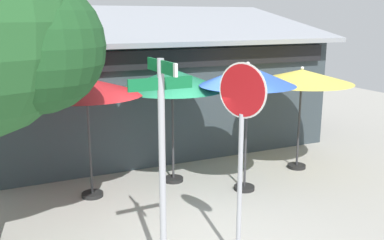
{
  "coord_description": "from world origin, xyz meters",
  "views": [
    {
      "loc": [
        -3.31,
        -6.42,
        3.6
      ],
      "look_at": [
        0.23,
        1.2,
        1.6
      ],
      "focal_mm": 40.46,
      "sensor_mm": 36.0,
      "label": 1
    }
  ],
  "objects_px": {
    "patio_umbrella_royal_blue_right": "(248,77)",
    "patio_umbrella_crimson_left": "(86,88)",
    "street_sign_post": "(162,151)",
    "stop_sign": "(241,128)",
    "patio_umbrella_forest_green_center": "(172,80)",
    "patio_umbrella_mustard_far_right": "(302,77)"
  },
  "relations": [
    {
      "from": "patio_umbrella_forest_green_center",
      "to": "stop_sign",
      "type": "bearing_deg",
      "value": -96.53
    },
    {
      "from": "patio_umbrella_mustard_far_right",
      "to": "patio_umbrella_forest_green_center",
      "type": "bearing_deg",
      "value": 171.44
    },
    {
      "from": "street_sign_post",
      "to": "stop_sign",
      "type": "bearing_deg",
      "value": -3.27
    },
    {
      "from": "patio_umbrella_forest_green_center",
      "to": "patio_umbrella_royal_blue_right",
      "type": "xyz_separation_m",
      "value": [
        1.19,
        -1.1,
        0.13
      ]
    },
    {
      "from": "patio_umbrella_forest_green_center",
      "to": "patio_umbrella_mustard_far_right",
      "type": "xyz_separation_m",
      "value": [
        3.08,
        -0.46,
        -0.06
      ]
    },
    {
      "from": "patio_umbrella_forest_green_center",
      "to": "patio_umbrella_royal_blue_right",
      "type": "distance_m",
      "value": 1.63
    },
    {
      "from": "stop_sign",
      "to": "patio_umbrella_forest_green_center",
      "type": "bearing_deg",
      "value": 83.47
    },
    {
      "from": "street_sign_post",
      "to": "patio_umbrella_royal_blue_right",
      "type": "xyz_separation_m",
      "value": [
        2.75,
        2.32,
        0.54
      ]
    },
    {
      "from": "patio_umbrella_royal_blue_right",
      "to": "patio_umbrella_crimson_left",
      "type": "bearing_deg",
      "value": 161.63
    },
    {
      "from": "patio_umbrella_crimson_left",
      "to": "patio_umbrella_royal_blue_right",
      "type": "bearing_deg",
      "value": -18.37
    },
    {
      "from": "patio_umbrella_crimson_left",
      "to": "patio_umbrella_royal_blue_right",
      "type": "relative_size",
      "value": 0.93
    },
    {
      "from": "stop_sign",
      "to": "patio_umbrella_mustard_far_right",
      "type": "bearing_deg",
      "value": 41.04
    },
    {
      "from": "patio_umbrella_crimson_left",
      "to": "patio_umbrella_forest_green_center",
      "type": "bearing_deg",
      "value": 2.94
    },
    {
      "from": "patio_umbrella_crimson_left",
      "to": "street_sign_post",
      "type": "bearing_deg",
      "value": -85.09
    },
    {
      "from": "stop_sign",
      "to": "street_sign_post",
      "type": "bearing_deg",
      "value": 176.73
    },
    {
      "from": "patio_umbrella_forest_green_center",
      "to": "patio_umbrella_mustard_far_right",
      "type": "height_order",
      "value": "patio_umbrella_forest_green_center"
    },
    {
      "from": "street_sign_post",
      "to": "patio_umbrella_royal_blue_right",
      "type": "distance_m",
      "value": 3.64
    },
    {
      "from": "patio_umbrella_royal_blue_right",
      "to": "patio_umbrella_mustard_far_right",
      "type": "distance_m",
      "value": 2.01
    },
    {
      "from": "street_sign_post",
      "to": "patio_umbrella_forest_green_center",
      "type": "xyz_separation_m",
      "value": [
        1.56,
        3.43,
        0.4
      ]
    },
    {
      "from": "stop_sign",
      "to": "patio_umbrella_forest_green_center",
      "type": "relative_size",
      "value": 1.16
    },
    {
      "from": "patio_umbrella_forest_green_center",
      "to": "patio_umbrella_mustard_far_right",
      "type": "bearing_deg",
      "value": -8.56
    },
    {
      "from": "street_sign_post",
      "to": "stop_sign",
      "type": "height_order",
      "value": "street_sign_post"
    }
  ]
}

